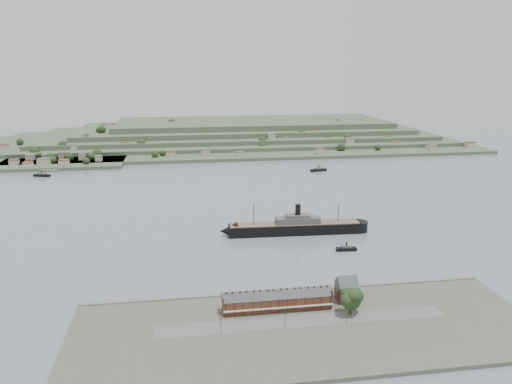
{
  "coord_description": "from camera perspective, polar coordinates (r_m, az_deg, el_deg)",
  "views": [
    {
      "loc": [
        -55.5,
        -392.13,
        122.16
      ],
      "look_at": [
        9.89,
        30.0,
        11.5
      ],
      "focal_mm": 35.0,
      "sensor_mm": 36.0,
      "label": 1
    }
  ],
  "objects": [
    {
      "name": "near_shore",
      "position": [
        244.82,
        5.69,
        -15.21
      ],
      "size": [
        220.0,
        80.0,
        2.6
      ],
      "color": "#4C5142",
      "rests_on": "ground"
    },
    {
      "name": "gabled_building",
      "position": [
        268.18,
        10.3,
        -10.88
      ],
      "size": [
        10.4,
        10.18,
        14.09
      ],
      "color": "#4D281B",
      "rests_on": "ground"
    },
    {
      "name": "steamship",
      "position": [
        369.01,
        4.05,
        -4.04
      ],
      "size": [
        110.73,
        17.31,
        26.55
      ],
      "color": "black",
      "rests_on": "ground"
    },
    {
      "name": "terrace_row",
      "position": [
        256.11,
        2.44,
        -12.25
      ],
      "size": [
        55.6,
        9.8,
        11.07
      ],
      "color": "#4D281B",
      "rests_on": "ground"
    },
    {
      "name": "ferry_west",
      "position": [
        602.72,
        -23.27,
        1.8
      ],
      "size": [
        19.38,
        10.75,
        7.01
      ],
      "color": "black",
      "rests_on": "ground"
    },
    {
      "name": "tugboat",
      "position": [
        342.02,
        10.28,
        -6.38
      ],
      "size": [
        13.94,
        4.47,
        6.19
      ],
      "color": "black",
      "rests_on": "ground"
    },
    {
      "name": "fig_tree",
      "position": [
        253.5,
        10.9,
        -11.87
      ],
      "size": [
        12.63,
        10.93,
        14.09
      ],
      "color": "#3A2A1B",
      "rests_on": "ground"
    },
    {
      "name": "ground",
      "position": [
        414.45,
        -0.72,
        -2.62
      ],
      "size": [
        1400.0,
        1400.0,
        0.0
      ],
      "primitive_type": "plane",
      "color": "slate",
      "rests_on": "ground"
    },
    {
      "name": "ferry_east",
      "position": [
        586.05,
        7.16,
        2.55
      ],
      "size": [
        19.97,
        9.08,
        7.23
      ],
      "color": "black",
      "rests_on": "ground"
    },
    {
      "name": "far_peninsula",
      "position": [
        797.3,
        -2.73,
        6.56
      ],
      "size": [
        760.0,
        309.0,
        30.0
      ],
      "color": "#3E5438",
      "rests_on": "ground"
    }
  ]
}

